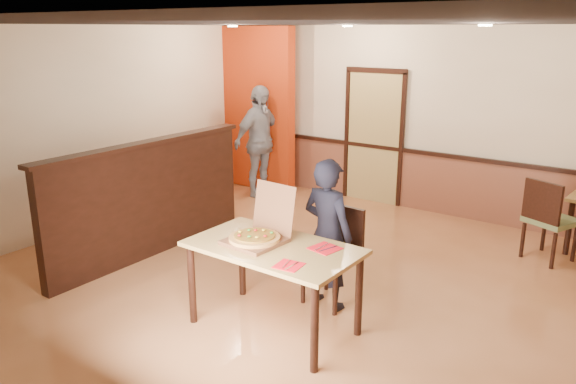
% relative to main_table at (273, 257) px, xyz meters
% --- Properties ---
extents(floor, '(7.00, 7.00, 0.00)m').
position_rel_main_table_xyz_m(floor, '(-0.36, 0.79, -0.73)').
color(floor, '#CC814F').
rests_on(floor, ground).
extents(ceiling, '(7.00, 7.00, 0.00)m').
position_rel_main_table_xyz_m(ceiling, '(-0.36, 0.79, 2.07)').
color(ceiling, black).
rests_on(ceiling, wall_back).
extents(wall_back, '(7.00, 0.00, 7.00)m').
position_rel_main_table_xyz_m(wall_back, '(-0.36, 4.29, 0.67)').
color(wall_back, '#FDECC6').
rests_on(wall_back, floor).
extents(wall_left, '(0.00, 7.00, 7.00)m').
position_rel_main_table_xyz_m(wall_left, '(-3.86, 0.79, 0.67)').
color(wall_left, '#FDECC6').
rests_on(wall_left, floor).
extents(wainscot_back, '(7.00, 0.04, 0.90)m').
position_rel_main_table_xyz_m(wainscot_back, '(-0.36, 4.26, -0.28)').
color(wainscot_back, brown).
rests_on(wainscot_back, floor).
extents(chair_rail_back, '(7.00, 0.06, 0.06)m').
position_rel_main_table_xyz_m(chair_rail_back, '(-0.36, 4.24, 0.19)').
color(chair_rail_back, black).
rests_on(chair_rail_back, wall_back).
extents(back_door, '(0.90, 0.06, 2.10)m').
position_rel_main_table_xyz_m(back_door, '(-1.16, 4.25, 0.32)').
color(back_door, tan).
rests_on(back_door, wall_back).
extents(booth_partition, '(0.20, 3.10, 1.44)m').
position_rel_main_table_xyz_m(booth_partition, '(-2.36, 0.59, 0.01)').
color(booth_partition, black).
rests_on(booth_partition, floor).
extents(red_accent_panel, '(1.60, 0.20, 2.78)m').
position_rel_main_table_xyz_m(red_accent_panel, '(-3.26, 3.79, 0.67)').
color(red_accent_panel, '#A72D0B').
rests_on(red_accent_panel, floor).
extents(spot_a, '(0.14, 0.14, 0.02)m').
position_rel_main_table_xyz_m(spot_a, '(-2.66, 2.59, 2.05)').
color(spot_a, '#F9F0AE').
rests_on(spot_a, ceiling).
extents(spot_b, '(0.14, 0.14, 0.02)m').
position_rel_main_table_xyz_m(spot_b, '(-1.16, 3.29, 2.05)').
color(spot_b, '#F9F0AE').
rests_on(spot_b, ceiling).
extents(spot_c, '(0.14, 0.14, 0.02)m').
position_rel_main_table_xyz_m(spot_c, '(1.04, 2.29, 2.05)').
color(spot_c, '#F9F0AE').
rests_on(spot_c, ceiling).
extents(main_table, '(1.58, 0.91, 0.84)m').
position_rel_main_table_xyz_m(main_table, '(0.00, 0.00, 0.00)').
color(main_table, tan).
rests_on(main_table, floor).
extents(diner_chair, '(0.53, 0.53, 1.00)m').
position_rel_main_table_xyz_m(diner_chair, '(0.16, 0.85, -0.18)').
color(diner_chair, '#607041').
rests_on(diner_chair, floor).
extents(side_chair_left, '(0.67, 0.67, 1.03)m').
position_rel_main_table_xyz_m(side_chair_left, '(1.73, 3.22, -0.17)').
color(side_chair_left, '#607041').
rests_on(side_chair_left, floor).
extents(diner, '(0.60, 0.42, 1.55)m').
position_rel_main_table_xyz_m(diner, '(0.16, 0.69, 0.05)').
color(diner, black).
rests_on(diner, floor).
extents(passerby, '(0.55, 1.13, 1.87)m').
position_rel_main_table_xyz_m(passerby, '(-2.83, 3.39, 0.21)').
color(passerby, gray).
rests_on(passerby, floor).
extents(pizza_box, '(0.51, 0.60, 0.51)m').
position_rel_main_table_xyz_m(pizza_box, '(-0.18, 0.00, 0.18)').
color(pizza_box, brown).
rests_on(pizza_box, main_table).
extents(pizza, '(0.58, 0.58, 0.03)m').
position_rel_main_table_xyz_m(pizza, '(-0.18, -0.05, 0.16)').
color(pizza, tan).
rests_on(pizza, pizza_box).
extents(napkin_near, '(0.24, 0.24, 0.01)m').
position_rel_main_table_xyz_m(napkin_near, '(0.38, -0.28, 0.11)').
color(napkin_near, red).
rests_on(napkin_near, main_table).
extents(napkin_far, '(0.28, 0.28, 0.01)m').
position_rel_main_table_xyz_m(napkin_far, '(0.42, 0.22, 0.11)').
color(napkin_far, red).
rests_on(napkin_far, main_table).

